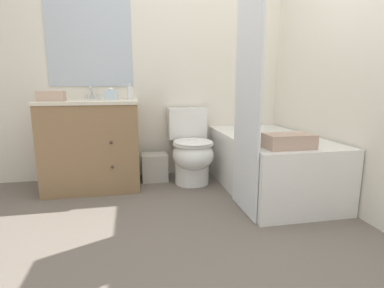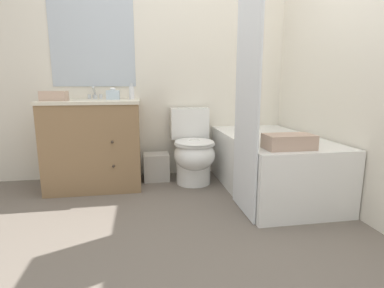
% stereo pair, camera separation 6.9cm
% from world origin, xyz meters
% --- Properties ---
extents(ground_plane, '(14.00, 14.00, 0.00)m').
position_xyz_m(ground_plane, '(0.00, 0.00, 0.00)').
color(ground_plane, '#6B6056').
extents(wall_back, '(8.00, 0.06, 2.50)m').
position_xyz_m(wall_back, '(-0.01, 1.60, 1.25)').
color(wall_back, silver).
rests_on(wall_back, ground_plane).
extents(wall_right, '(0.05, 2.57, 2.50)m').
position_xyz_m(wall_right, '(1.24, 0.79, 1.25)').
color(wall_right, silver).
rests_on(wall_right, ground_plane).
extents(vanity_cabinet, '(0.86, 0.61, 0.83)m').
position_xyz_m(vanity_cabinet, '(-0.78, 1.29, 0.43)').
color(vanity_cabinet, olive).
rests_on(vanity_cabinet, ground_plane).
extents(sink_faucet, '(0.14, 0.12, 0.12)m').
position_xyz_m(sink_faucet, '(-0.78, 1.49, 0.86)').
color(sink_faucet, silver).
rests_on(sink_faucet, vanity_cabinet).
extents(toilet, '(0.40, 0.63, 0.73)m').
position_xyz_m(toilet, '(0.16, 1.22, 0.32)').
color(toilet, white).
rests_on(toilet, ground_plane).
extents(bathtub, '(0.77, 1.40, 0.51)m').
position_xyz_m(bathtub, '(0.82, 0.87, 0.26)').
color(bathtub, white).
rests_on(bathtub, ground_plane).
extents(shower_curtain, '(0.02, 0.48, 1.96)m').
position_xyz_m(shower_curtain, '(0.42, 0.46, 0.98)').
color(shower_curtain, white).
rests_on(shower_curtain, ground_plane).
extents(wastebasket, '(0.26, 0.22, 0.27)m').
position_xyz_m(wastebasket, '(-0.20, 1.37, 0.14)').
color(wastebasket, '#B7B2A8').
rests_on(wastebasket, ground_plane).
extents(tissue_box, '(0.12, 0.11, 0.11)m').
position_xyz_m(tissue_box, '(-0.59, 1.34, 0.87)').
color(tissue_box, silver).
rests_on(tissue_box, vanity_cabinet).
extents(soap_dispenser, '(0.05, 0.05, 0.15)m').
position_xyz_m(soap_dispenser, '(-0.42, 1.35, 0.89)').
color(soap_dispenser, silver).
rests_on(soap_dispenser, vanity_cabinet).
extents(hand_towel_folded, '(0.21, 0.15, 0.08)m').
position_xyz_m(hand_towel_folded, '(-1.07, 1.14, 0.87)').
color(hand_towel_folded, tan).
rests_on(hand_towel_folded, vanity_cabinet).
extents(bath_towel_folded, '(0.35, 0.20, 0.11)m').
position_xyz_m(bath_towel_folded, '(0.70, 0.34, 0.57)').
color(bath_towel_folded, tan).
rests_on(bath_towel_folded, bathtub).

